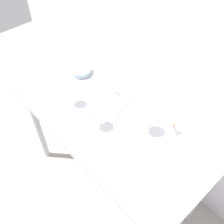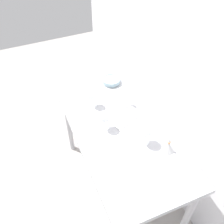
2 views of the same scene
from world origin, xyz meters
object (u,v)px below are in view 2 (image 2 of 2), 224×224
Objects in this scene: wine_glass_far_left at (122,93)px; wine_glass_far_right at (146,131)px; wine_glass_near_center at (104,117)px; tasting_bowl at (111,81)px; tasting_sheet_upper at (149,171)px; open_notebook at (132,122)px; decanter_funnel at (168,146)px; wine_glass_near_left at (92,95)px.

wine_glass_far_left reaches higher than wine_glass_far_right.
wine_glass_near_center reaches higher than tasting_bowl.
wine_glass_far_right reaches higher than tasting_sheet_upper.
open_notebook is 1.79× the size of tasting_sheet_upper.
wine_glass_near_center reaches higher than decanter_funnel.
tasting_sheet_upper is (0.42, -0.08, -0.00)m from open_notebook.
wine_glass_far_left reaches higher than tasting_sheet_upper.
wine_glass_near_left is at bearing -50.27° from tasting_bowl.
wine_glass_near_center is at bearing -133.61° from tasting_sheet_upper.
wine_glass_near_center is at bearing -119.94° from open_notebook.
wine_glass_far_right is 0.26m from tasting_sheet_upper.
wine_glass_near_left is 0.37m from open_notebook.
wine_glass_near_center is 0.39× the size of open_notebook.
wine_glass_near_center is 0.95× the size of wine_glass_far_right.
wine_glass_far_left is at bearing 128.01° from wine_glass_near_center.
tasting_sheet_upper is at bearing -62.49° from decanter_funnel.
tasting_bowl is 1.19× the size of decanter_funnel.
open_notebook is (0.29, 0.21, -0.10)m from wine_glass_near_left.
tasting_sheet_upper is (0.45, 0.13, -0.11)m from wine_glass_near_center.
wine_glass_far_right is 1.29× the size of decanter_funnel.
tasting_sheet_upper is at bearing 15.68° from wine_glass_near_center.
wine_glass_far_left is at bearing 68.22° from wine_glass_near_left.
open_notebook is at bearing -2.55° from wine_glass_far_left.
wine_glass_far_left is 1.09× the size of wine_glass_near_center.
wine_glass_near_left is at bearing -139.39° from tasting_sheet_upper.
tasting_bowl reaches higher than open_notebook.
open_notebook is at bearing -161.47° from decanter_funnel.
tasting_sheet_upper is at bearing -19.69° from wine_glass_far_right.
tasting_bowl is (-0.21, 0.25, -0.08)m from wine_glass_near_left.
wine_glass_near_left is 0.65× the size of tasting_sheet_upper.
open_notebook is at bearing 35.70° from wine_glass_near_left.
open_notebook is 0.34m from decanter_funnel.
wine_glass_far_right is 0.73× the size of tasting_sheet_upper.
wine_glass_near_left is at bearing -111.78° from wine_glass_far_left.
wine_glass_near_center is 0.31m from wine_glass_far_right.
tasting_sheet_upper is (0.22, -0.08, -0.12)m from wine_glass_far_right.
wine_glass_far_left is 1.13× the size of tasting_bowl.
wine_glass_far_left is at bearing -157.73° from tasting_sheet_upper.
decanter_funnel is (0.52, 0.10, -0.09)m from wine_glass_far_left.
wine_glass_far_left reaches higher than wine_glass_near_left.
wine_glass_near_left is 0.36× the size of open_notebook.
tasting_sheet_upper is at bearing 9.90° from wine_glass_near_left.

